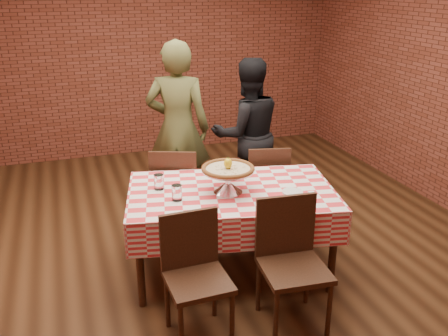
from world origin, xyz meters
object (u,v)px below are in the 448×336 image
Objects in this scene: water_glass_right at (159,182)px; chair_far_left at (177,190)px; table at (231,231)px; chair_far_right at (265,185)px; diner_olive at (178,128)px; diner_black at (247,134)px; pizza at (228,169)px; chair_near_left at (198,282)px; water_glass_left at (177,193)px; pizza_stand at (228,181)px; chair_near_right at (294,268)px; condiment_caddy at (235,168)px.

chair_far_left is at bearing 65.18° from water_glass_right.
chair_far_right is at bearing 48.99° from table.
table is at bearing -20.54° from water_glass_right.
chair_far_right is 1.09m from diner_olive.
diner_black is (0.74, -0.11, -0.10)m from diner_olive.
pizza reaches higher than chair_near_left.
water_glass_right is 0.77m from chair_far_left.
water_glass_right is 0.14× the size of chair_near_left.
water_glass_right is 0.14× the size of chair_far_left.
diner_black reaches higher than water_glass_left.
chair_far_right is at bearing 22.80° from water_glass_right.
diner_black reaches higher than water_glass_right.
pizza_stand is 0.48× the size of chair_far_right.
pizza is 0.48× the size of chair_near_left.
pizza_stand reaches higher than chair_near_right.
chair_near_left is at bearing -123.93° from condiment_caddy.
water_glass_right is 0.14× the size of chair_near_right.
chair_near_right is at bearing -74.20° from pizza_stand.
diner_black is at bearing 63.45° from table.
water_glass_left is 0.14× the size of chair_near_right.
diner_black is (1.18, 1.04, -0.00)m from water_glass_right.
water_glass_right is at bearing 108.73° from water_glass_left.
pizza_stand is 0.47× the size of chair_near_left.
water_glass_left is at bearing -173.75° from table.
chair_far_right is at bearing 79.11° from chair_near_right.
chair_near_left is (-0.46, -0.72, -0.50)m from pizza.
diner_olive is (-0.08, 1.38, 0.06)m from pizza_stand.
chair_near_right is (0.06, -1.09, -0.37)m from condiment_caddy.
table is 0.93m from chair_far_right.
diner_olive is at bearing 94.89° from table.
pizza reaches higher than table.
diner_olive is (-0.08, 1.38, -0.04)m from pizza.
water_glass_left and water_glass_right have the same top height.
diner_black is at bearing -78.51° from chair_far_right.
pizza_stand is at bearing 0.00° from pizza.
chair_far_right is (0.65, 0.72, -0.41)m from pizza_stand.
chair_far_left is at bearing 123.88° from condiment_caddy.
chair_near_right is 1.02× the size of chair_far_left.
pizza is 1.01m from chair_far_left.
pizza_stand is 2.73× the size of condiment_caddy.
diner_olive reaches higher than water_glass_right.
chair_near_left is 0.96× the size of chair_near_right.
chair_far_left is (0.29, 0.62, -0.36)m from water_glass_right.
pizza_stand is at bearing 65.41° from diner_black.
pizza_stand is at bearing 55.15° from chair_near_left.
chair_far_left is (-0.40, 0.55, -0.38)m from condiment_caddy.
water_glass_left is at bearing 135.64° from chair_near_right.
chair_far_left is 1.04× the size of chair_far_right.
diner_olive is at bearing -29.29° from chair_far_right.
water_glass_right is at bearing 130.92° from chair_near_right.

